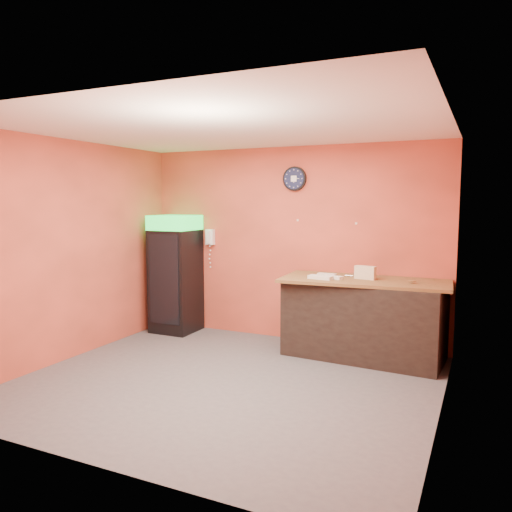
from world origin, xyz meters
The scene contains 15 objects.
floor centered at (0.00, 0.00, 0.00)m, with size 4.50×4.50×0.00m, color #47474C.
back_wall centered at (0.00, 2.00, 1.40)m, with size 4.50×0.02×2.80m, color #DD563E.
left_wall centered at (-2.25, 0.00, 1.40)m, with size 0.02×4.00×2.80m, color #DD563E.
right_wall centered at (2.25, 0.00, 1.40)m, with size 0.02×4.00×2.80m, color #DD563E.
ceiling centered at (0.00, 0.00, 2.80)m, with size 4.50×4.00×0.02m, color white.
beverage_cooler centered at (-1.78, 1.61, 0.88)m, with size 0.64×0.65×1.81m.
prep_counter centered at (1.18, 1.56, 0.49)m, with size 1.97×0.88×0.99m, color black.
wall_clock centered at (0.06, 1.97, 2.34)m, with size 0.35×0.06×0.35m.
wall_phone centered at (-1.33, 1.95, 1.47)m, with size 0.13×0.11×0.24m.
butcher_paper centered at (1.18, 1.56, 1.01)m, with size 2.11×0.95×0.04m, color olive.
sub_roll_stack centered at (1.19, 1.56, 1.11)m, with size 0.28×0.14×0.17m.
wrapped_sandwich_left centered at (0.66, 1.32, 1.05)m, with size 0.31×0.12×0.04m, color silver.
wrapped_sandwich_mid centered at (0.80, 1.42, 1.05)m, with size 0.26×0.10×0.04m, color silver.
wrapped_sandwich_right centered at (0.66, 1.61, 1.04)m, with size 0.25×0.10×0.04m, color silver.
kitchen_tool centered at (1.02, 1.70, 1.05)m, with size 0.05×0.05×0.05m, color silver.
Camera 1 is at (2.58, -4.76, 2.02)m, focal length 35.00 mm.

